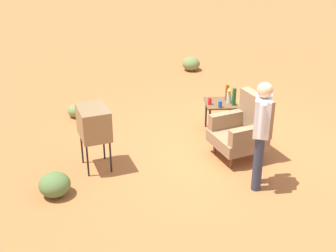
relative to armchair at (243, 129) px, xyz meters
name	(u,v)px	position (x,y,z in m)	size (l,w,h in m)	color
ground_plane	(227,151)	(-0.19, -0.21, -0.50)	(60.00, 60.00, 0.00)	#AD6033
armchair	(243,129)	(0.00, 0.00, 0.00)	(0.99, 1.00, 1.06)	brown
side_table	(220,107)	(-0.94, -0.22, 0.00)	(0.56, 0.56, 0.58)	black
tv_on_stand	(94,123)	(0.22, -2.39, 0.28)	(0.70, 0.60, 1.03)	black
person_standing	(261,129)	(0.92, 0.03, 0.44)	(0.55, 0.31, 1.64)	#2D3347
soda_can_red	(210,101)	(-0.86, -0.43, 0.15)	(0.07, 0.07, 0.12)	red
bottle_wine_green	(234,97)	(-0.80, -0.01, 0.25)	(0.07, 0.07, 0.32)	#1E5623
bottle_tall_amber	(227,93)	(-1.03, -0.09, 0.24)	(0.07, 0.07, 0.30)	brown
soda_can_blue	(220,104)	(-0.71, -0.27, 0.15)	(0.07, 0.07, 0.12)	blue
flower_vase	(229,95)	(-0.91, -0.08, 0.23)	(0.15, 0.10, 0.27)	silver
shrub_mid	(55,185)	(0.98, -2.93, -0.32)	(0.46, 0.46, 0.35)	#516B38
shrub_far	(76,111)	(-1.79, -2.94, -0.37)	(0.33, 0.33, 0.26)	olive
shrub_lone	(191,64)	(-4.50, -0.35, -0.33)	(0.44, 0.44, 0.34)	olive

